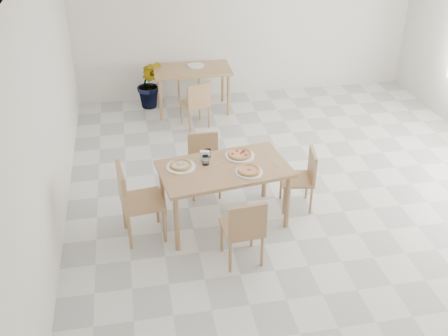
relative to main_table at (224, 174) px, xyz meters
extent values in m
plane|color=silver|center=(1.12, 0.35, -0.66)|extent=(7.00, 7.00, 0.00)
plane|color=silver|center=(1.12, 3.85, 0.74)|extent=(6.00, 0.00, 6.00)
plane|color=silver|center=(-1.88, 0.35, 0.74)|extent=(0.00, 7.00, 7.00)
cube|color=#A47E54|center=(0.00, 0.00, 0.07)|extent=(1.56, 1.02, 0.04)
cylinder|color=#A47E54|center=(-0.60, -0.43, -0.31)|extent=(0.06, 0.06, 0.71)
cylinder|color=#A47E54|center=(0.70, -0.25, -0.31)|extent=(0.06, 0.06, 0.71)
cylinder|color=#A47E54|center=(-0.70, 0.25, -0.31)|extent=(0.06, 0.06, 0.71)
cylinder|color=#A47E54|center=(0.60, 0.43, -0.31)|extent=(0.06, 0.06, 0.71)
cube|color=tan|center=(0.06, -0.71, -0.25)|extent=(0.44, 0.44, 0.04)
cube|color=tan|center=(0.07, -0.89, -0.04)|extent=(0.41, 0.07, 0.39)
cylinder|color=tan|center=(0.22, -0.52, -0.47)|extent=(0.03, 0.03, 0.40)
cylinder|color=tan|center=(-0.13, -0.55, -0.47)|extent=(0.03, 0.03, 0.40)
cylinder|color=tan|center=(0.25, -0.87, -0.47)|extent=(0.03, 0.03, 0.40)
cylinder|color=tan|center=(-0.10, -0.89, -0.47)|extent=(0.03, 0.03, 0.40)
cube|color=tan|center=(-0.13, 0.65, -0.27)|extent=(0.40, 0.40, 0.04)
cube|color=tan|center=(-0.12, 0.83, -0.06)|extent=(0.39, 0.05, 0.37)
cylinder|color=tan|center=(-0.30, 0.49, -0.48)|extent=(0.03, 0.03, 0.38)
cylinder|color=tan|center=(0.04, 0.48, -0.48)|extent=(0.03, 0.03, 0.38)
cylinder|color=tan|center=(-0.29, 0.82, -0.48)|extent=(0.03, 0.03, 0.38)
cylinder|color=tan|center=(0.05, 0.81, -0.48)|extent=(0.03, 0.03, 0.38)
cube|color=tan|center=(-0.95, -0.10, -0.20)|extent=(0.51, 0.51, 0.04)
cube|color=tan|center=(-1.15, -0.12, 0.04)|extent=(0.10, 0.46, 0.43)
cylinder|color=tan|center=(-0.73, -0.26, -0.44)|extent=(0.04, 0.04, 0.44)
cylinder|color=tan|center=(-0.78, 0.12, -0.44)|extent=(0.04, 0.04, 0.44)
cylinder|color=tan|center=(-1.11, -0.31, -0.44)|extent=(0.04, 0.04, 0.44)
cylinder|color=tan|center=(-1.16, 0.07, -0.44)|extent=(0.04, 0.04, 0.44)
cube|color=tan|center=(0.93, 0.15, -0.27)|extent=(0.44, 0.44, 0.04)
cube|color=tan|center=(1.10, 0.12, -0.07)|extent=(0.10, 0.38, 0.36)
cylinder|color=tan|center=(0.80, 0.33, -0.48)|extent=(0.03, 0.03, 0.37)
cylinder|color=tan|center=(0.74, 0.01, -0.48)|extent=(0.03, 0.03, 0.37)
cylinder|color=tan|center=(1.12, 0.28, -0.48)|extent=(0.03, 0.03, 0.37)
cylinder|color=tan|center=(1.07, -0.04, -0.48)|extent=(0.03, 0.03, 0.37)
cylinder|color=white|center=(0.25, -0.17, 0.09)|extent=(0.31, 0.31, 0.02)
cylinder|color=white|center=(-0.48, 0.09, 0.09)|extent=(0.33, 0.33, 0.02)
cylinder|color=white|center=(0.23, 0.21, 0.09)|extent=(0.35, 0.35, 0.02)
cylinder|color=#E2B86A|center=(0.25, -0.17, 0.11)|extent=(0.34, 0.34, 0.01)
torus|color=#E2B86A|center=(0.25, -0.17, 0.12)|extent=(0.34, 0.34, 0.03)
cylinder|color=#D24125|center=(0.25, -0.17, 0.12)|extent=(0.26, 0.26, 0.01)
ellipsoid|color=#1C4B11|center=(0.25, -0.17, 0.13)|extent=(0.05, 0.03, 0.01)
cylinder|color=#E2B86A|center=(-0.48, 0.09, 0.11)|extent=(0.32, 0.32, 0.01)
torus|color=#E2B86A|center=(-0.48, 0.09, 0.12)|extent=(0.32, 0.32, 0.03)
cylinder|color=beige|center=(-0.48, 0.09, 0.12)|extent=(0.24, 0.24, 0.01)
cylinder|color=#E2B86A|center=(0.23, 0.21, 0.11)|extent=(0.35, 0.35, 0.01)
torus|color=#E2B86A|center=(0.23, 0.21, 0.12)|extent=(0.35, 0.35, 0.03)
cylinder|color=#D24125|center=(0.23, 0.21, 0.12)|extent=(0.28, 0.28, 0.01)
cylinder|color=white|center=(-0.19, 0.11, 0.14)|extent=(0.08, 0.08, 0.11)
cylinder|color=white|center=(-0.14, 0.27, 0.13)|extent=(0.07, 0.07, 0.10)
cube|color=silver|center=(-0.19, 0.20, 0.09)|extent=(0.12, 0.08, 0.01)
cube|color=white|center=(-0.19, 0.20, 0.16)|extent=(0.11, 0.06, 0.11)
cube|color=silver|center=(-0.04, 0.04, 0.09)|extent=(0.07, 0.17, 0.01)
cube|color=silver|center=(0.60, -0.04, 0.09)|extent=(0.03, 0.17, 0.01)
cube|color=tan|center=(0.07, 3.25, 0.07)|extent=(1.28, 0.75, 0.04)
cylinder|color=tan|center=(-0.50, 2.97, -0.31)|extent=(0.06, 0.06, 0.71)
cylinder|color=tan|center=(0.63, 2.94, -0.31)|extent=(0.06, 0.06, 0.71)
cylinder|color=tan|center=(-0.49, 3.55, -0.31)|extent=(0.06, 0.06, 0.71)
cylinder|color=tan|center=(0.64, 3.53, -0.31)|extent=(0.06, 0.06, 0.71)
cube|color=tan|center=(0.02, 2.63, -0.27)|extent=(0.48, 0.48, 0.04)
cube|color=tan|center=(0.07, 2.46, -0.07)|extent=(0.38, 0.15, 0.37)
cylinder|color=tan|center=(0.12, 2.84, -0.48)|extent=(0.03, 0.03, 0.38)
cylinder|color=tan|center=(-0.19, 2.74, -0.48)|extent=(0.03, 0.03, 0.38)
cylinder|color=tan|center=(0.22, 2.52, -0.48)|extent=(0.03, 0.03, 0.38)
cylinder|color=tan|center=(-0.09, 2.42, -0.48)|extent=(0.03, 0.03, 0.38)
cube|color=tan|center=(0.05, 3.88, -0.23)|extent=(0.44, 0.44, 0.04)
cube|color=tan|center=(0.04, 4.08, 0.00)|extent=(0.43, 0.06, 0.41)
cylinder|color=tan|center=(-0.12, 3.69, -0.46)|extent=(0.04, 0.04, 0.42)
cylinder|color=tan|center=(0.24, 3.71, -0.46)|extent=(0.04, 0.04, 0.42)
cylinder|color=tan|center=(-0.14, 4.06, -0.46)|extent=(0.04, 0.04, 0.42)
cylinder|color=tan|center=(0.23, 4.07, -0.46)|extent=(0.04, 0.04, 0.42)
cylinder|color=white|center=(0.15, 3.35, 0.09)|extent=(0.28, 0.28, 0.02)
imported|color=#34631D|center=(-0.63, 3.50, -0.24)|extent=(0.56, 0.49, 0.86)
camera|label=1|loc=(-0.94, -5.01, 3.12)|focal=42.00mm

